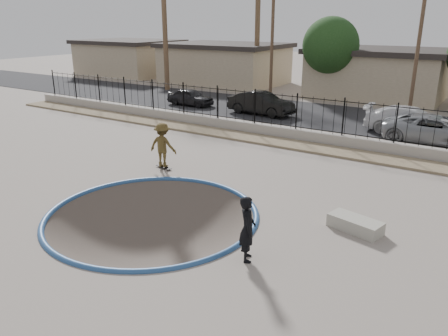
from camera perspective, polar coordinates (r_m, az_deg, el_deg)
ground at (r=25.47m, az=10.71°, el=2.09°), size 120.00×120.00×2.20m
bowl_pit at (r=14.62m, az=-9.33°, el=-6.11°), size 6.84×6.84×1.80m
coping_ring at (r=14.62m, az=-9.33°, el=-6.11°), size 7.04×7.04×0.20m
rock_strip at (r=22.68m, az=8.13°, el=3.19°), size 42.00×1.60×0.11m
retaining_wall at (r=23.59m, az=9.30°, el=4.36°), size 42.00×0.45×0.60m
fence at (r=23.32m, az=9.46°, el=7.21°), size 40.00×0.04×1.80m
street at (r=29.76m, az=14.60°, el=6.45°), size 90.00×8.00×0.04m
house_west_far at (r=52.68m, az=-12.25°, el=13.95°), size 10.60×8.60×3.90m
house_west at (r=44.49m, az=0.07°, el=13.53°), size 11.60×8.60×3.90m
house_center at (r=38.49m, az=19.57°, el=11.64°), size 10.60×8.60×3.90m
palm_mid at (r=39.59m, az=4.44°, el=19.65°), size 2.30×2.30×9.30m
utility_pole_left at (r=33.32m, az=6.31°, el=16.34°), size 1.70×0.24×9.00m
utility_pole_mid at (r=30.13m, az=24.14°, el=15.10°), size 1.70×0.24×9.50m
street_tree_left at (r=35.83m, az=13.74°, el=15.28°), size 4.32×4.32×6.36m
skater at (r=18.74m, az=-7.99°, el=2.70°), size 1.33×0.90×1.90m
skateboard at (r=19.00m, az=-7.87°, el=0.13°), size 0.90×0.42×0.08m
videographer at (r=11.56m, az=3.09°, el=-7.92°), size 0.72×0.79×1.81m
concrete_ledge at (r=13.95m, az=16.77°, el=-7.05°), size 1.72×1.05×0.40m
car_a at (r=32.79m, az=-4.41°, el=9.23°), size 3.61×1.45×1.23m
car_b at (r=29.59m, az=4.87°, el=8.44°), size 4.65×1.90×1.50m
car_c at (r=26.56m, az=23.27°, el=5.73°), size 5.14×2.29×1.47m
car_d at (r=24.96m, az=25.88°, el=4.58°), size 5.37×2.84×1.44m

